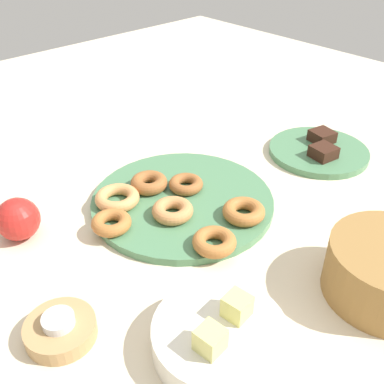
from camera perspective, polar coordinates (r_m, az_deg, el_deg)
The scene contains 18 objects.
ground_plane at distance 0.98m, azimuth -1.20°, elevation -1.53°, with size 2.40×2.40×0.00m, color beige.
donut_plate at distance 0.97m, azimuth -1.20°, elevation -1.13°, with size 0.39×0.39×0.02m, color #4C7F56.
donut_0 at distance 0.96m, azimuth -9.40°, elevation -0.75°, with size 0.09×0.09×0.03m, color tan.
donut_1 at distance 0.84m, azimuth 2.83°, elevation -6.29°, with size 0.08×0.08×0.03m, color #AD6B33.
donut_2 at distance 0.91m, azimuth 6.54°, elevation -2.46°, with size 0.09×0.09×0.03m, color #AD6B33.
donut_3 at distance 0.91m, azimuth -2.46°, elevation -2.34°, with size 0.08×0.08×0.03m, color #C6844C.
donut_4 at distance 1.00m, azimuth -5.44°, elevation 1.17°, with size 0.08×0.08×0.03m, color #995B2D.
donut_5 at distance 0.89m, azimuth -10.12°, elevation -3.83°, with size 0.08×0.08×0.02m, color #AD6B33.
donut_6 at distance 0.99m, azimuth -0.77°, elevation 1.00°, with size 0.08×0.08×0.02m, color #995B2D.
cake_plate at distance 1.20m, azimuth 15.64°, elevation 4.96°, with size 0.25×0.25×0.02m, color #4C7F56.
brownie_near at distance 1.23m, azimuth 16.06°, elevation 6.77°, with size 0.05×0.05×0.03m, color #381E14.
brownie_far at distance 1.15m, azimuth 16.23°, elevation 4.88°, with size 0.05×0.05×0.03m, color #381E14.
candle_holder at distance 0.74m, azimuth -16.23°, elevation -16.36°, with size 0.11×0.11×0.03m, color tan.
tealight at distance 0.73m, azimuth -16.50°, elevation -15.28°, with size 0.05×0.05×0.01m, color silver.
fruit_bowl at distance 0.70m, azimuth 3.47°, elevation -17.85°, with size 0.20×0.20×0.04m, color silver.
melon_chunk_left at distance 0.68m, azimuth 5.70°, elevation -14.14°, with size 0.04×0.04×0.04m, color #DBD67A.
melon_chunk_right at distance 0.64m, azimuth 2.31°, elevation -18.10°, with size 0.04×0.04×0.04m, color #DBD67A.
apple at distance 0.93m, azimuth -21.08°, elevation -3.21°, with size 0.08×0.08×0.08m, color red.
Camera 1 is at (0.52, 0.60, 0.57)m, focal length 42.32 mm.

